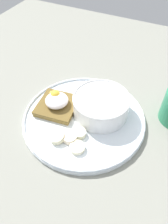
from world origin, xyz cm
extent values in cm
cube|color=gray|center=(0.00, 0.00, 1.00)|extent=(120.00, 120.00, 2.00)
cylinder|color=white|center=(0.00, 0.00, 2.50)|extent=(30.43, 30.43, 1.00)
torus|color=white|center=(0.00, 0.00, 3.30)|extent=(30.23, 30.23, 0.60)
cylinder|color=white|center=(-3.19, 3.08, 5.59)|extent=(13.71, 13.71, 5.19)
torus|color=white|center=(-3.19, 3.08, 8.19)|extent=(13.91, 13.91, 0.60)
cylinder|color=#BA627B|center=(-3.19, 3.08, 5.34)|extent=(12.31, 12.31, 4.28)
ellipsoid|color=#BA627B|center=(-3.19, 3.08, 7.28)|extent=(11.70, 11.70, 1.20)
ellipsoid|color=#B47D51|center=(-0.36, 1.69, 7.63)|extent=(1.66, 1.94, 0.70)
ellipsoid|color=olive|center=(-1.93, 4.14, 7.53)|extent=(1.39, 1.34, 0.51)
ellipsoid|color=tan|center=(-5.46, 0.85, 7.63)|extent=(1.09, 1.65, 0.69)
ellipsoid|color=tan|center=(-6.16, 1.38, 7.66)|extent=(1.34, 1.90, 0.76)
ellipsoid|color=tan|center=(-4.58, 6.93, 7.68)|extent=(2.21, 1.99, 0.80)
ellipsoid|color=#C4BF91|center=(-3.36, 4.02, 7.67)|extent=(1.45, 1.99, 0.78)
cube|color=brown|center=(-0.32, -7.60, 4.35)|extent=(10.78, 10.78, 0.30)
cube|color=olive|center=(-0.32, -7.60, 3.73)|extent=(10.57, 10.57, 1.45)
ellipsoid|color=white|center=(-0.32, -7.60, 5.73)|extent=(5.89, 5.83, 2.56)
sphere|color=yellow|center=(-0.97, -8.46, 6.48)|extent=(2.46, 2.46, 2.46)
ellipsoid|color=yellow|center=(-2.67, -10.72, 4.65)|extent=(2.12, 2.26, 0.36)
cylinder|color=#FBE5C5|center=(7.42, -0.37, 3.68)|extent=(4.04, 4.08, 1.44)
cylinder|color=#C4B29A|center=(7.42, -0.37, 4.31)|extent=(0.73, 0.73, 0.15)
cylinder|color=#F9EEC5|center=(8.98, 2.67, 3.57)|extent=(4.39, 4.36, 1.21)
cylinder|color=#C2B999|center=(8.98, 2.67, 4.11)|extent=(0.79, 0.78, 0.15)
cylinder|color=#EFEABB|center=(5.32, 1.38, 3.66)|extent=(4.34, 4.34, 1.36)
cylinder|color=#BAB692|center=(5.32, 1.38, 4.30)|extent=(0.78, 0.78, 0.13)
cylinder|color=beige|center=(8.61, -2.66, 3.82)|extent=(5.07, 5.09, 1.88)
cylinder|color=#BBB28E|center=(8.61, -2.66, 4.50)|extent=(0.90, 0.90, 0.21)
camera|label=1|loc=(32.22, 15.51, 44.11)|focal=35.00mm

